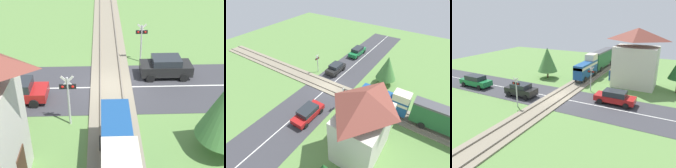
% 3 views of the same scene
% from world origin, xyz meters
% --- Properties ---
extents(ground_plane, '(60.00, 60.00, 0.00)m').
position_xyz_m(ground_plane, '(0.00, 0.00, 0.00)').
color(ground_plane, '#5B8442').
extents(road_surface, '(48.00, 6.40, 0.02)m').
position_xyz_m(road_surface, '(0.00, 0.00, 0.01)').
color(road_surface, '#38383D').
rests_on(road_surface, ground_plane).
extents(track_bed, '(2.80, 48.00, 0.24)m').
position_xyz_m(track_bed, '(0.00, 0.00, 0.07)').
color(track_bed, gray).
rests_on(track_bed, ground_plane).
extents(car_near_crossing, '(3.62, 1.83, 1.50)m').
position_xyz_m(car_near_crossing, '(-3.93, -1.44, 0.79)').
color(car_near_crossing, black).
rests_on(car_near_crossing, ground_plane).
extents(car_far_side, '(4.15, 1.88, 1.44)m').
position_xyz_m(car_far_side, '(6.12, 1.44, 0.76)').
color(car_far_side, '#A81919').
rests_on(car_far_side, ground_plane).
extents(crossing_signal_west_approach, '(0.90, 0.18, 3.10)m').
position_xyz_m(crossing_signal_west_approach, '(-2.43, -3.93, 1.99)').
color(crossing_signal_west_approach, '#B7B7B7').
rests_on(crossing_signal_west_approach, ground_plane).
extents(crossing_signal_east_approach, '(0.90, 0.18, 3.10)m').
position_xyz_m(crossing_signal_east_approach, '(2.43, 3.93, 1.99)').
color(crossing_signal_east_approach, '#B7B7B7').
rests_on(crossing_signal_east_approach, ground_plane).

